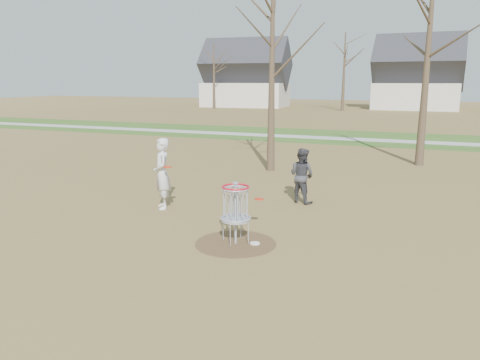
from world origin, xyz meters
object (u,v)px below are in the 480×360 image
object	(u,v)px
disc_grounded	(255,243)
disc_golf_basket	(236,204)
player_standing	(162,174)
player_throwing	(302,175)

from	to	relation	value
disc_grounded	disc_golf_basket	bearing A→B (deg)	-163.77
player_standing	disc_golf_basket	world-z (taller)	player_standing
player_standing	disc_grounded	xyz separation A→B (m)	(3.43, -1.83, -0.97)
disc_grounded	player_standing	bearing A→B (deg)	151.98
player_standing	disc_golf_basket	size ratio (longest dim) A/B	1.47
disc_golf_basket	player_standing	bearing A→B (deg)	147.20
disc_grounded	disc_golf_basket	world-z (taller)	disc_golf_basket
player_standing	disc_grounded	bearing A→B (deg)	23.16
player_throwing	disc_golf_basket	distance (m)	4.07
disc_grounded	disc_golf_basket	size ratio (longest dim) A/B	0.16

